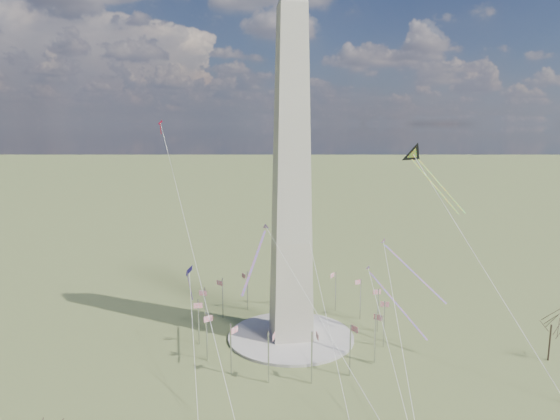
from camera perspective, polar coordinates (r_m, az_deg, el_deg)
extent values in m
plane|color=#515F2F|center=(147.74, 1.25, -14.38)|extent=(2000.00, 2000.00, 0.00)
cylinder|color=#A29C94|center=(147.57, 1.25, -14.24)|extent=(36.00, 36.00, 0.80)
cylinder|color=#BABDC1|center=(151.93, 11.12, -11.22)|extent=(0.36, 0.36, 13.00)
cube|color=red|center=(151.27, 11.02, -9.17)|extent=(2.40, 0.08, 1.50)
cylinder|color=#BABDC1|center=(160.05, 9.18, -10.06)|extent=(0.36, 0.36, 13.00)
cube|color=red|center=(159.26, 8.92, -8.14)|extent=(2.25, 0.99, 1.50)
cylinder|color=#BABDC1|center=(166.01, 6.37, -9.25)|extent=(0.36, 0.36, 13.00)
cube|color=red|center=(164.97, 6.01, -7.43)|extent=(1.75, 1.75, 1.50)
cylinder|color=#BABDC1|center=(169.18, 3.06, -8.83)|extent=(0.36, 0.36, 13.00)
cube|color=red|center=(167.78, 2.64, -7.09)|extent=(0.99, 2.25, 1.50)
cylinder|color=#BABDC1|center=(169.23, -0.41, -8.81)|extent=(0.36, 0.36, 13.00)
cube|color=red|center=(167.42, -0.86, -7.12)|extent=(0.08, 2.40, 1.50)
cylinder|color=#BABDC1|center=(166.16, -3.74, -9.19)|extent=(0.36, 0.36, 13.00)
cube|color=red|center=(163.93, -4.16, -7.52)|extent=(0.99, 2.25, 1.50)
cylinder|color=#BABDC1|center=(160.27, -6.57, -9.96)|extent=(0.36, 0.36, 13.00)
cube|color=red|center=(157.65, -6.93, -8.27)|extent=(1.75, 1.75, 1.50)
cylinder|color=#BABDC1|center=(152.21, -8.56, -11.10)|extent=(0.36, 0.36, 13.00)
cube|color=red|center=(149.27, -8.79, -9.37)|extent=(2.25, 0.99, 1.50)
cylinder|color=#BABDC1|center=(142.94, -9.29, -12.54)|extent=(0.36, 0.36, 13.00)
cube|color=red|center=(139.81, -9.35, -10.73)|extent=(2.40, 0.08, 1.50)
cylinder|color=#BABDC1|center=(133.79, -8.38, -14.12)|extent=(0.36, 0.36, 13.00)
cube|color=red|center=(130.63, -8.21, -12.20)|extent=(2.25, 0.99, 1.50)
cylinder|color=#BABDC1|center=(126.31, -5.64, -15.57)|extent=(0.36, 0.36, 13.00)
cube|color=red|center=(123.35, -5.21, -13.51)|extent=(1.75, 1.75, 1.50)
cylinder|color=#BABDC1|center=(122.04, -1.32, -16.47)|extent=(0.36, 0.36, 13.00)
cube|color=red|center=(119.50, -0.71, -14.26)|extent=(0.99, 2.25, 1.50)
cylinder|color=#BABDC1|center=(121.97, 3.65, -16.51)|extent=(0.36, 0.36, 13.00)
cube|color=red|center=(120.00, 4.30, -14.18)|extent=(0.08, 2.40, 1.50)
cylinder|color=#BABDC1|center=(126.12, 8.01, -15.66)|extent=(0.36, 0.36, 13.00)
cube|color=red|center=(124.73, 8.54, -13.31)|extent=(0.99, 2.25, 1.50)
cylinder|color=#BABDC1|center=(133.52, 10.82, -14.25)|extent=(0.36, 0.36, 13.00)
cube|color=red|center=(132.57, 11.14, -11.95)|extent=(1.75, 1.75, 1.50)
cylinder|color=#BABDC1|center=(142.64, 11.80, -12.67)|extent=(0.36, 0.36, 13.00)
cube|color=red|center=(141.94, 11.89, -10.49)|extent=(2.25, 0.99, 1.50)
cylinder|color=#413027|center=(150.19, 28.45, -13.18)|extent=(0.44, 0.44, 9.77)
cube|color=orange|center=(144.26, 17.88, 2.75)|extent=(5.97, 17.88, 13.04)
cube|color=orange|center=(142.61, 17.20, 2.71)|extent=(5.97, 17.88, 13.04)
cube|color=navy|center=(138.84, -10.34, -6.81)|extent=(1.94, 3.20, 2.67)
cube|color=#DE4823|center=(140.15, -10.28, -8.54)|extent=(1.53, 3.24, 9.24)
cube|color=#DE4823|center=(127.63, 15.11, -6.98)|extent=(10.38, 15.08, 11.12)
cube|color=#DE4823|center=(125.32, -2.95, -5.88)|extent=(8.45, 17.37, 11.81)
cube|color=#DE4823|center=(146.03, 13.22, -10.44)|extent=(10.14, 19.69, 13.57)
cube|color=red|center=(171.18, -13.51, 9.70)|extent=(1.52, 1.65, 1.67)
cube|color=red|center=(171.18, -13.49, 9.09)|extent=(0.39, 1.46, 3.84)
cube|color=white|center=(179.28, 0.42, 9.77)|extent=(1.94, 1.72, 1.89)
cube|color=white|center=(179.29, 0.42, 9.11)|extent=(0.31, 1.63, 4.34)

